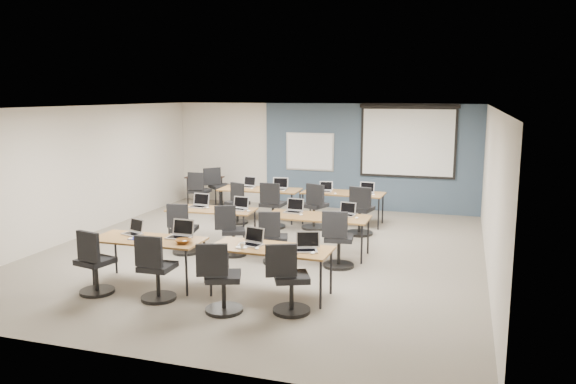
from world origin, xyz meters
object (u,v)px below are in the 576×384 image
(projector_screen, at_px, (408,137))
(spare_chair_a, at_px, (219,191))
(laptop_10, at_px, (325,189))
(laptop_2, at_px, (252,241))
(laptop_0, at_px, (134,230))
(task_chair_1, at_px, (156,273))
(laptop_9, at_px, (279,187))
(task_chair_11, at_px, (360,215))
(training_table_mid_right, at_px, (317,218))
(training_table_front_left, at_px, (148,242))
(training_table_back_right, at_px, (343,194))
(task_chair_8, at_px, (237,207))
(spare_chair_b, at_px, (199,195))
(laptop_1, at_px, (180,233))
(laptop_3, at_px, (306,246))
(task_chair_7, at_px, (338,244))
(laptop_8, at_px, (249,185))
(training_table_mid_left, at_px, (212,211))
(laptop_4, at_px, (199,204))
(task_chair_3, at_px, (289,284))
(laptop_7, at_px, (347,212))
(task_chair_6, at_px, (274,242))
(whiteboard, at_px, (310,152))
(task_chair_10, at_px, (314,210))
(task_chair_5, at_px, (231,235))
(training_table_front_right, at_px, (271,250))
(task_chair_0, at_px, (94,268))
(laptop_11, at_px, (366,191))
(task_chair_2, at_px, (221,284))
(laptop_6, at_px, (294,209))
(laptop_5, at_px, (239,206))
(task_chair_4, at_px, (183,233))
(utility_table, at_px, (205,180))
(task_chair_9, at_px, (272,209))
(training_table_back_left, at_px, (260,191))

(projector_screen, bearing_deg, spare_chair_a, -170.45)
(laptop_10, bearing_deg, laptop_2, -101.34)
(laptop_0, relative_size, task_chair_1, 0.31)
(laptop_9, bearing_deg, task_chair_11, -30.47)
(training_table_mid_right, bearing_deg, task_chair_11, 74.09)
(training_table_front_left, bearing_deg, training_table_back_right, 66.91)
(task_chair_8, distance_m, spare_chair_b, 1.83)
(laptop_1, xyz_separation_m, laptop_3, (2.07, -0.11, -0.00))
(task_chair_7, xyz_separation_m, laptop_8, (-2.93, 3.31, 0.37))
(training_table_mid_left, distance_m, task_chair_11, 3.11)
(laptop_4, relative_size, spare_chair_b, 0.34)
(task_chair_3, bearing_deg, task_chair_1, 159.73)
(training_table_mid_left, height_order, task_chair_7, task_chair_7)
(training_table_back_right, bearing_deg, laptop_8, -178.83)
(laptop_7, bearing_deg, laptop_10, 121.93)
(task_chair_6, bearing_deg, whiteboard, 82.11)
(task_chair_10, bearing_deg, task_chair_5, -89.88)
(training_table_front_right, bearing_deg, task_chair_0, -161.72)
(whiteboard, bearing_deg, task_chair_8, -113.35)
(task_chair_8, relative_size, laptop_11, 2.93)
(task_chair_2, height_order, laptop_6, task_chair_2)
(training_table_mid_right, relative_size, laptop_5, 5.92)
(task_chair_4, height_order, laptop_8, laptop_8)
(laptop_4, distance_m, utility_table, 3.99)
(laptop_0, relative_size, spare_chair_b, 0.31)
(training_table_mid_left, xyz_separation_m, task_chair_10, (1.56, 1.90, -0.25))
(task_chair_0, bearing_deg, spare_chair_b, 114.47)
(laptop_2, bearing_deg, task_chair_9, 118.62)
(laptop_5, relative_size, spare_chair_b, 0.32)
(task_chair_10, bearing_deg, laptop_4, -116.00)
(task_chair_11, bearing_deg, task_chair_3, -80.09)
(laptop_1, relative_size, task_chair_2, 0.36)
(laptop_2, bearing_deg, laptop_10, 104.37)
(laptop_1, bearing_deg, laptop_8, 99.99)
(training_table_mid_left, bearing_deg, training_table_back_left, 84.56)
(training_table_mid_right, height_order, task_chair_5, task_chair_5)
(training_table_back_left, relative_size, spare_chair_b, 1.90)
(whiteboard, bearing_deg, spare_chair_b, -151.91)
(spare_chair_a, bearing_deg, task_chair_8, -101.70)
(training_table_back_right, bearing_deg, task_chair_8, -160.45)
(training_table_back_right, relative_size, task_chair_11, 1.75)
(training_table_back_left, relative_size, task_chair_5, 1.98)
(task_chair_7, bearing_deg, task_chair_10, 105.61)
(laptop_8, bearing_deg, task_chair_9, -34.86)
(task_chair_8, bearing_deg, training_table_back_left, 85.55)
(task_chair_6, xyz_separation_m, task_chair_8, (-1.80, 2.65, 0.01))
(training_table_mid_right, xyz_separation_m, task_chair_5, (-1.48, -0.56, -0.29))
(laptop_9, bearing_deg, spare_chair_a, 146.51)
(projector_screen, distance_m, task_chair_10, 3.28)
(task_chair_8, bearing_deg, laptop_1, -55.08)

